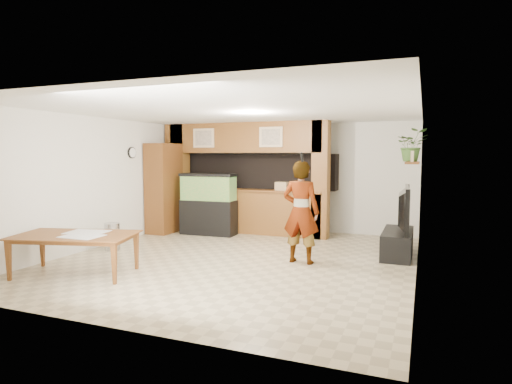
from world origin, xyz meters
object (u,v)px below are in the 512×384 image
at_px(television, 398,209).
at_px(dining_table, 74,255).
at_px(person, 301,212).
at_px(aquarium, 209,205).
at_px(pantry_cabinet, 164,188).

relative_size(television, dining_table, 0.79).
distance_m(television, dining_table, 5.58).
xyz_separation_m(person, dining_table, (-3.03, -2.03, -0.56)).
bearing_deg(person, aquarium, -29.66).
xyz_separation_m(television, person, (-1.52, -1.14, 0.00)).
bearing_deg(dining_table, aquarium, 69.71).
height_order(aquarium, dining_table, aquarium).
bearing_deg(television, person, 124.35).
relative_size(aquarium, television, 1.00).
height_order(pantry_cabinet, person, pantry_cabinet).
distance_m(aquarium, television, 4.27).
height_order(aquarium, person, person).
bearing_deg(television, pantry_cabinet, 82.37).
bearing_deg(dining_table, television, 19.49).
height_order(person, dining_table, person).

